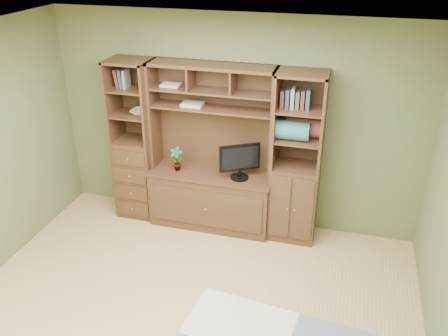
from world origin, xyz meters
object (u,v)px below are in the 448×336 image
(monitor, at_px, (240,155))
(left_tower, at_px, (135,141))
(center_hutch, at_px, (210,151))
(right_tower, at_px, (297,160))

(monitor, bearing_deg, left_tower, 146.34)
(left_tower, bearing_deg, center_hutch, -2.29)
(right_tower, xyz_separation_m, monitor, (-0.66, -0.07, 0.01))
(center_hutch, xyz_separation_m, left_tower, (-1.00, 0.04, 0.00))
(right_tower, distance_m, monitor, 0.66)
(center_hutch, distance_m, left_tower, 1.00)
(center_hutch, xyz_separation_m, monitor, (0.37, -0.03, 0.01))
(monitor, bearing_deg, right_tower, -24.01)
(center_hutch, relative_size, monitor, 3.41)
(center_hutch, relative_size, left_tower, 1.00)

